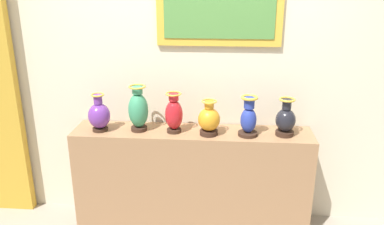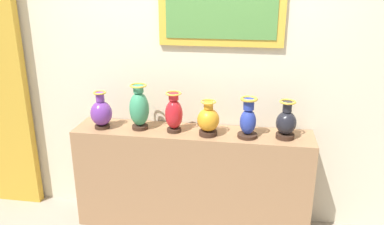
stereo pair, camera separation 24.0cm
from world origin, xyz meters
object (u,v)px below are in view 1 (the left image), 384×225
object	(u,v)px
vase_jade	(138,110)
vase_crimson	(174,114)
vase_violet	(99,115)
vase_amber	(209,120)
vase_cobalt	(248,118)
vase_onyx	(286,120)

from	to	relation	value
vase_jade	vase_crimson	xyz separation A→B (m)	(0.29, -0.01, -0.02)
vase_violet	vase_amber	bearing A→B (deg)	-1.03
vase_crimson	vase_cobalt	bearing A→B (deg)	-2.40
vase_violet	vase_amber	world-z (taller)	vase_violet
vase_crimson	vase_onyx	distance (m)	0.88
vase_cobalt	vase_onyx	distance (m)	0.29
vase_cobalt	vase_crimson	bearing A→B (deg)	177.60
vase_amber	vase_cobalt	xyz separation A→B (m)	(0.31, 0.01, 0.02)
vase_jade	vase_amber	distance (m)	0.58
vase_amber	vase_cobalt	size ratio (longest dim) A/B	0.87
vase_crimson	vase_amber	world-z (taller)	vase_crimson
vase_crimson	vase_onyx	bearing A→B (deg)	0.18
vase_jade	vase_onyx	distance (m)	1.17
vase_crimson	vase_cobalt	size ratio (longest dim) A/B	1.01
vase_violet	vase_crimson	bearing A→B (deg)	1.51
vase_crimson	vase_onyx	size ratio (longest dim) A/B	1.08
vase_jade	vase_violet	bearing A→B (deg)	-174.41
vase_amber	vase_onyx	bearing A→B (deg)	3.31
vase_crimson	vase_onyx	xyz separation A→B (m)	(0.88, 0.00, -0.02)
vase_crimson	vase_violet	bearing A→B (deg)	-178.49
vase_jade	vase_amber	world-z (taller)	vase_jade
vase_amber	vase_violet	bearing A→B (deg)	178.97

